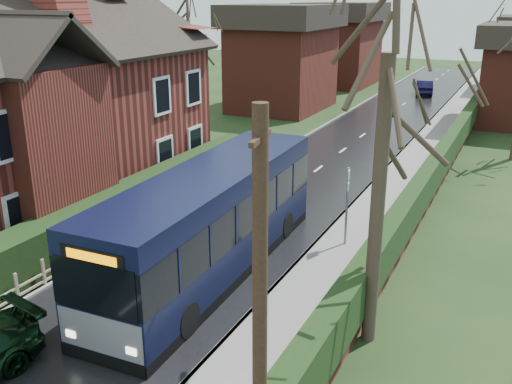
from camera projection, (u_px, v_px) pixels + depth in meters
The scene contains 16 objects.
ground at pixel (153, 295), 16.48m from camera, with size 140.00×140.00×0.00m, color #2E441D.
road at pixel (287, 193), 24.99m from camera, with size 6.00×100.00×0.02m, color black.
pavement at pixel (383, 206), 23.22m from camera, with size 2.50×100.00×0.14m, color slate.
kerb_right at pixel (355, 202), 23.71m from camera, with size 0.12×100.00×0.14m, color gray.
kerb_left at pixel (226, 182), 26.23m from camera, with size 0.12×100.00×0.10m, color gray.
front_hedge at pixel (145, 197), 22.08m from camera, with size 1.20×16.00×1.60m, color black.
picket_fence at pixel (161, 208), 21.89m from camera, with size 0.10×16.00×0.90m, color gray, non-canonical shape.
right_wall_hedge at pixel (424, 189), 22.27m from camera, with size 0.60×50.00×1.80m.
brick_house at pixel (36, 97), 22.71m from camera, with size 9.30×14.60×10.30m.
bus at pixel (210, 223), 17.34m from camera, with size 2.81×10.86×3.28m.
car_silver at pixel (205, 206), 21.57m from camera, with size 1.55×3.85×1.31m, color #9E9DA2.
car_distant at pixel (424, 87), 49.56m from camera, with size 1.35×3.86×1.27m, color black.
bus_stop_sign at pixel (347, 196), 19.00m from camera, with size 0.20×0.42×2.83m.
telegraph_pole at pixel (260, 322), 8.71m from camera, with size 0.23×0.88×6.83m.
tree_right_near at pixel (391, 29), 11.94m from camera, with size 4.66×4.66×10.06m.
tree_house_side at pixel (187, 11), 31.00m from camera, with size 4.36×4.36×9.90m.
Camera 1 is at (9.05, -11.85, 8.18)m, focal length 40.00 mm.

